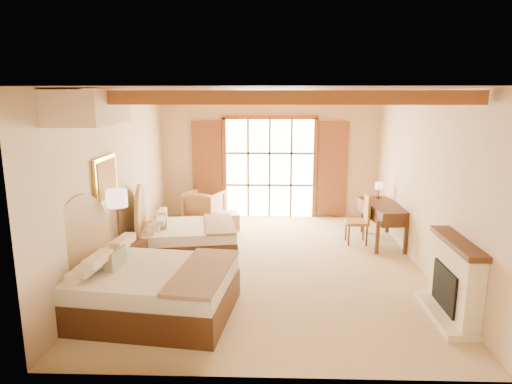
{
  "coord_description": "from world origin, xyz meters",
  "views": [
    {
      "loc": [
        0.01,
        -8.07,
        3.12
      ],
      "look_at": [
        -0.25,
        0.2,
        1.34
      ],
      "focal_mm": 32.0,
      "sensor_mm": 36.0,
      "label": 1
    }
  ],
  "objects_px": {
    "armchair": "(204,206)",
    "desk": "(383,222)",
    "nightstand": "(129,258)",
    "bed_near": "(140,284)",
    "bed_far": "(180,235)"
  },
  "relations": [
    {
      "from": "armchair",
      "to": "desk",
      "type": "xyz_separation_m",
      "value": [
        4.06,
        -1.58,
        0.07
      ]
    },
    {
      "from": "nightstand",
      "to": "bed_near",
      "type": "bearing_deg",
      "value": -51.11
    },
    {
      "from": "bed_near",
      "to": "armchair",
      "type": "relative_size",
      "value": 2.94
    },
    {
      "from": "armchair",
      "to": "desk",
      "type": "height_order",
      "value": "desk"
    },
    {
      "from": "bed_near",
      "to": "nightstand",
      "type": "bearing_deg",
      "value": 120.29
    },
    {
      "from": "bed_near",
      "to": "nightstand",
      "type": "height_order",
      "value": "bed_near"
    },
    {
      "from": "bed_near",
      "to": "bed_far",
      "type": "height_order",
      "value": "bed_near"
    },
    {
      "from": "bed_near",
      "to": "desk",
      "type": "bearing_deg",
      "value": 45.59
    },
    {
      "from": "bed_near",
      "to": "desk",
      "type": "distance_m",
      "value": 5.46
    },
    {
      "from": "bed_near",
      "to": "bed_far",
      "type": "xyz_separation_m",
      "value": [
        0.09,
        2.58,
        -0.08
      ]
    },
    {
      "from": "nightstand",
      "to": "armchair",
      "type": "relative_size",
      "value": 0.71
    },
    {
      "from": "armchair",
      "to": "bed_near",
      "type": "bearing_deg",
      "value": 107.94
    },
    {
      "from": "bed_far",
      "to": "bed_near",
      "type": "bearing_deg",
      "value": -101.82
    },
    {
      "from": "bed_far",
      "to": "armchair",
      "type": "bearing_deg",
      "value": 76.76
    },
    {
      "from": "bed_far",
      "to": "nightstand",
      "type": "height_order",
      "value": "bed_far"
    }
  ]
}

